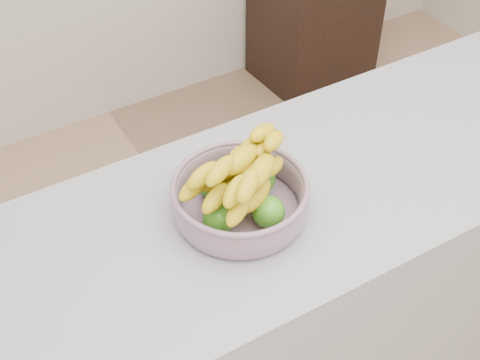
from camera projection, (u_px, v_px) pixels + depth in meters
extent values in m
cube|color=#A5A4AD|center=(312.00, 293.00, 1.89)|extent=(2.00, 0.60, 0.90)
cylinder|color=#9BA3BA|center=(240.00, 211.00, 1.49)|extent=(0.26, 0.26, 0.01)
torus|color=#9BA3BA|center=(240.00, 186.00, 1.44)|extent=(0.30, 0.30, 0.01)
sphere|color=#44A01B|center=(268.00, 212.00, 1.43)|extent=(0.07, 0.07, 0.07)
sphere|color=#44A01B|center=(260.00, 178.00, 1.51)|extent=(0.07, 0.07, 0.07)
sphere|color=#44A01B|center=(213.00, 183.00, 1.50)|extent=(0.07, 0.07, 0.07)
sphere|color=#44A01B|center=(219.00, 217.00, 1.42)|extent=(0.07, 0.07, 0.07)
ellipsoid|color=#FEF015|center=(256.00, 195.00, 1.41)|extent=(0.19, 0.14, 0.04)
ellipsoid|color=#FEF015|center=(237.00, 186.00, 1.43)|extent=(0.19, 0.12, 0.04)
ellipsoid|color=#FEF015|center=(219.00, 177.00, 1.45)|extent=(0.20, 0.10, 0.04)
ellipsoid|color=#FEF015|center=(250.00, 176.00, 1.40)|extent=(0.18, 0.15, 0.04)
ellipsoid|color=#FEF015|center=(230.00, 167.00, 1.42)|extent=(0.20, 0.08, 0.04)
ellipsoid|color=#FEF015|center=(242.00, 159.00, 1.40)|extent=(0.19, 0.12, 0.04)
ellipsoid|color=#FEF015|center=(261.00, 171.00, 1.38)|extent=(0.18, 0.15, 0.04)
cylinder|color=#392812|center=(271.00, 138.00, 1.47)|extent=(0.03, 0.03, 0.03)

